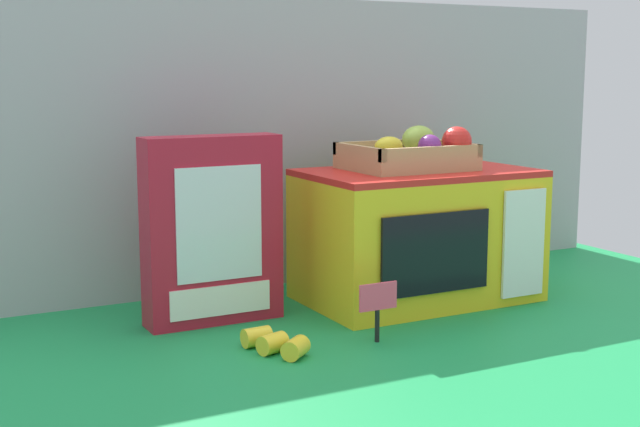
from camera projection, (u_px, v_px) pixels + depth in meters
ground_plane at (344, 309)px, 1.64m from camera, size 1.70×1.70×0.00m
display_back_panel at (287, 143)px, 1.81m from camera, size 1.61×0.03×0.59m
toy_microwave at (418, 235)px, 1.70m from camera, size 0.44×0.27×0.25m
food_groups_crate at (413, 154)px, 1.69m from camera, size 0.23×0.18×0.08m
cookie_set_box at (213, 230)px, 1.53m from camera, size 0.24×0.07×0.33m
price_sign at (378, 303)px, 1.43m from camera, size 0.07×0.01×0.10m
loose_toy_banana at (275, 343)px, 1.39m from camera, size 0.08×0.13×0.03m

